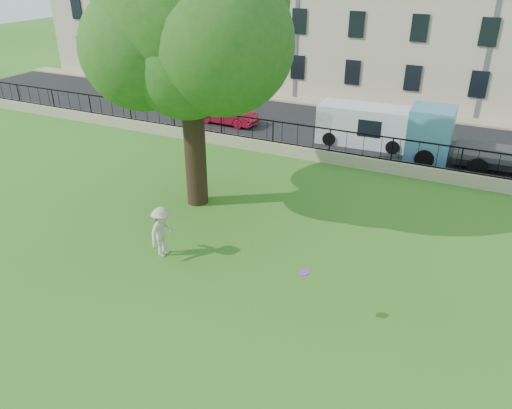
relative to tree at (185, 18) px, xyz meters
The scene contains 11 objects.
ground 9.77m from the tree, 56.71° to the right, with size 120.00×120.00×0.00m, color #396D1A.
retaining_wall 10.13m from the tree, 60.74° to the left, with size 50.00×0.40×0.60m, color tan.
iron_railing 9.57m from the tree, 60.74° to the left, with size 50.00×0.05×1.13m.
street 13.78m from the tree, 72.02° to the left, with size 60.00×9.00×0.01m, color black.
sidewalk 18.23m from the tree, 77.51° to the left, with size 60.00×1.40×0.12m, color tan.
tree is the anchor object (origin of this frame).
man 7.58m from the tree, 73.28° to the right, with size 1.16×0.67×1.80m, color #BCB398.
frisbee 10.18m from the tree, 38.07° to the right, with size 0.27×0.27×0.03m, color purple.
red_sedan 12.38m from the tree, 111.43° to the left, with size 1.31×3.75×1.24m, color #B11531.
white_van 12.48m from the tree, 65.52° to the left, with size 4.92×1.92×2.06m, color silver.
blue_truck 14.69m from the tree, 41.23° to the left, with size 6.36×2.26×2.67m, color #4E8DB9.
Camera 1 is at (6.67, -10.22, 9.24)m, focal length 35.00 mm.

